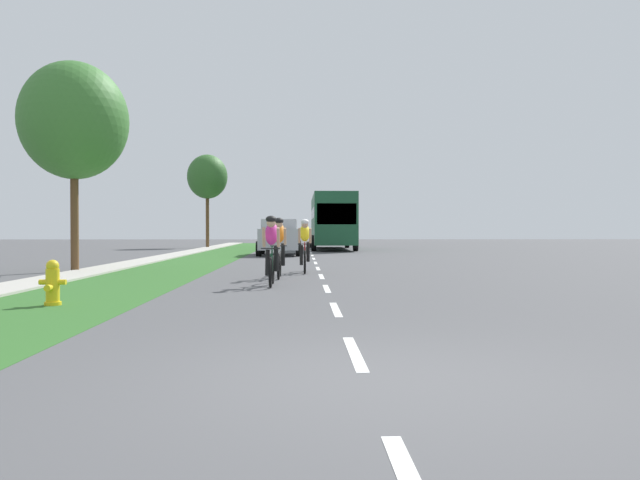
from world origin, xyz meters
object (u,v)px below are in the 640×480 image
at_px(cyclist_lead, 272,250).
at_px(cyclist_distant, 305,245).
at_px(pickup_red, 326,235).
at_px(street_tree_near, 74,121).
at_px(cyclist_trailing, 279,247).
at_px(suv_silver, 280,236).
at_px(street_tree_far, 207,177).
at_px(fire_hydrant_yellow, 53,283).
at_px(bus_dark_green, 332,219).

xyz_separation_m(cyclist_lead, cyclist_distant, (0.77, 4.29, 0.00)).
distance_m(pickup_red, street_tree_near, 39.84).
distance_m(cyclist_trailing, suv_silver, 15.06).
relative_size(pickup_red, street_tree_far, 0.77).
xyz_separation_m(cyclist_lead, street_tree_near, (-6.24, 5.16, 3.76)).
distance_m(fire_hydrant_yellow, cyclist_distant, 8.92).
relative_size(cyclist_lead, street_tree_near, 0.27).
bearing_deg(pickup_red, street_tree_far, -124.45).
height_order(fire_hydrant_yellow, cyclist_distant, cyclist_distant).
relative_size(cyclist_trailing, bus_dark_green, 0.15).
relative_size(cyclist_trailing, street_tree_near, 0.27).
bearing_deg(fire_hydrant_yellow, cyclist_distant, 61.43).
xyz_separation_m(cyclist_lead, cyclist_trailing, (0.09, 2.25, 0.00)).
relative_size(fire_hydrant_yellow, cyclist_distant, 0.44).
height_order(cyclist_lead, street_tree_near, street_tree_near).
height_order(cyclist_distant, bus_dark_green, bus_dark_green).
xyz_separation_m(cyclist_trailing, cyclist_distant, (0.68, 2.04, 0.00)).
relative_size(suv_silver, bus_dark_green, 0.41).
bearing_deg(pickup_red, cyclist_distant, -93.15).
bearing_deg(fire_hydrant_yellow, street_tree_near, 107.56).
relative_size(bus_dark_green, pickup_red, 2.27).
xyz_separation_m(cyclist_lead, pickup_red, (2.94, 43.75, 0.02)).
bearing_deg(pickup_red, cyclist_trailing, -93.93).
bearing_deg(fire_hydrant_yellow, pickup_red, 82.25).
bearing_deg(fire_hydrant_yellow, cyclist_lead, 45.38).
distance_m(fire_hydrant_yellow, street_tree_near, 10.05).
bearing_deg(suv_silver, cyclist_trailing, -88.06).
relative_size(bus_dark_green, street_tree_far, 1.75).
height_order(fire_hydrant_yellow, street_tree_near, street_tree_near).
bearing_deg(street_tree_far, fire_hydrant_yellow, -85.76).
bearing_deg(pickup_red, fire_hydrant_yellow, -97.75).
height_order(suv_silver, pickup_red, suv_silver).
xyz_separation_m(fire_hydrant_yellow, cyclist_trailing, (3.58, 5.78, 0.44)).
bearing_deg(bus_dark_green, street_tree_near, -112.23).
bearing_deg(street_tree_near, bus_dark_green, 67.77).
xyz_separation_m(suv_silver, street_tree_near, (-5.82, -12.14, 3.63)).
bearing_deg(street_tree_near, pickup_red, 76.61).
xyz_separation_m(bus_dark_green, street_tree_near, (-8.91, -21.81, 2.60)).
height_order(cyclist_lead, street_tree_far, street_tree_far).
relative_size(fire_hydrant_yellow, pickup_red, 0.15).
relative_size(cyclist_distant, pickup_red, 0.34).
distance_m(cyclist_lead, suv_silver, 17.31).
bearing_deg(cyclist_trailing, street_tree_far, 102.14).
xyz_separation_m(cyclist_trailing, suv_silver, (-0.51, 15.05, 0.14)).
height_order(bus_dark_green, pickup_red, bus_dark_green).
distance_m(cyclist_distant, pickup_red, 39.52).
relative_size(cyclist_trailing, street_tree_far, 0.26).
relative_size(cyclist_trailing, suv_silver, 0.37).
height_order(cyclist_trailing, pickup_red, pickup_red).
bearing_deg(street_tree_near, cyclist_distant, -7.11).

